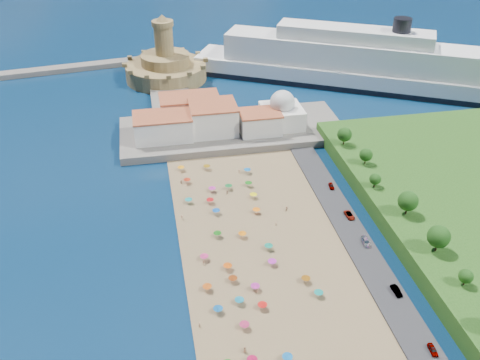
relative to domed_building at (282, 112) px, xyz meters
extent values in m
plane|color=#071938|center=(-30.00, -71.00, -8.97)|extent=(700.00, 700.00, 0.00)
cube|color=#59544C|center=(-20.00, 2.00, -7.47)|extent=(90.00, 36.00, 3.00)
cube|color=#59544C|center=(-42.00, 37.00, -7.77)|extent=(18.00, 70.00, 2.40)
cube|color=silver|center=(-48.00, -2.00, -1.47)|extent=(22.00, 14.00, 9.00)
cube|color=silver|center=(-28.00, 0.00, -0.47)|extent=(18.00, 16.00, 11.00)
cube|color=silver|center=(-10.00, -4.00, -1.97)|extent=(16.00, 12.00, 8.00)
cube|color=silver|center=(-36.00, 12.00, -0.97)|extent=(24.00, 14.00, 10.00)
cube|color=silver|center=(0.00, 0.00, -1.97)|extent=(16.00, 16.00, 8.00)
sphere|color=silver|center=(0.00, 0.00, 4.03)|extent=(10.00, 10.00, 10.00)
cylinder|color=silver|center=(0.00, 0.00, 7.83)|extent=(1.20, 1.20, 1.60)
cylinder|color=#A58D52|center=(-42.00, 67.00, -4.97)|extent=(40.00, 40.00, 8.00)
cylinder|color=#A58D52|center=(-42.00, 67.00, 1.53)|extent=(24.00, 24.00, 5.00)
cylinder|color=#A58D52|center=(-42.00, 67.00, 11.03)|extent=(9.00, 9.00, 14.00)
cylinder|color=#A58D52|center=(-42.00, 67.00, 19.23)|extent=(10.40, 10.40, 2.40)
cone|color=#A58D52|center=(-42.00, 67.00, 21.93)|extent=(6.00, 6.00, 3.00)
cube|color=black|center=(46.00, 43.81, -7.72)|extent=(148.36, 93.50, 2.51)
cube|color=white|center=(46.00, 43.81, -4.33)|extent=(147.29, 92.67, 9.28)
cube|color=white|center=(46.00, 43.81, 6.50)|extent=(118.03, 74.50, 12.38)
cube|color=white|center=(46.00, 43.81, 15.79)|extent=(70.55, 46.65, 6.19)
cylinder|color=black|center=(64.22, 34.13, 21.97)|extent=(8.25, 8.25, 6.19)
cylinder|color=gray|center=(-35.42, -101.03, -7.72)|extent=(0.07, 0.07, 2.00)
cone|color=#AC2450|center=(-35.42, -101.03, -6.82)|extent=(2.50, 2.50, 0.60)
cylinder|color=gray|center=(-20.28, -29.91, -7.72)|extent=(0.07, 0.07, 2.00)
cone|color=#0D5EAE|center=(-20.28, -29.91, -6.82)|extent=(2.50, 2.50, 0.60)
cylinder|color=gray|center=(-34.20, -24.74, -7.72)|extent=(0.07, 0.07, 2.00)
cone|color=#845E0C|center=(-34.20, -24.74, -6.82)|extent=(2.50, 2.50, 0.60)
cylinder|color=gray|center=(-29.68, -95.50, -7.72)|extent=(0.07, 0.07, 2.00)
cone|color=red|center=(-29.68, -95.50, -6.82)|extent=(2.50, 2.50, 0.60)
cylinder|color=gray|center=(-35.28, -84.50, -7.72)|extent=(0.07, 0.07, 2.00)
cone|color=maroon|center=(-35.28, -84.50, -6.82)|extent=(2.50, 2.50, 0.60)
cylinder|color=gray|center=(-42.96, -44.95, -7.72)|extent=(0.07, 0.07, 2.00)
cone|color=#0E8384|center=(-42.96, -44.95, -6.82)|extent=(2.50, 2.50, 0.60)
cylinder|color=gray|center=(-16.06, -88.20, -7.72)|extent=(0.07, 0.07, 2.00)
cone|color=#824A0B|center=(-16.06, -88.20, -6.82)|extent=(2.50, 2.50, 0.60)
cylinder|color=gray|center=(-35.84, -79.25, -7.72)|extent=(0.07, 0.07, 2.00)
cone|color=#D04C09|center=(-35.84, -79.25, -6.82)|extent=(2.50, 2.50, 0.60)
cylinder|color=gray|center=(-36.38, -64.33, -7.72)|extent=(0.07, 0.07, 2.00)
cone|color=#146211|center=(-36.38, -64.33, -6.82)|extent=(2.50, 2.50, 0.60)
cylinder|color=gray|center=(-29.09, -65.91, -7.72)|extent=(0.07, 0.07, 2.00)
cone|color=orange|center=(-29.09, -65.91, -6.82)|extent=(2.50, 2.50, 0.60)
cylinder|color=gray|center=(-36.04, -46.37, -7.72)|extent=(0.07, 0.07, 2.00)
cone|color=#B30E11|center=(-36.04, -46.37, -6.82)|extent=(2.50, 2.50, 0.60)
cylinder|color=gray|center=(-40.90, -94.70, -7.72)|extent=(0.07, 0.07, 2.00)
cone|color=#0B5194|center=(-40.90, -94.70, -6.82)|extent=(2.50, 2.50, 0.60)
cylinder|color=gray|center=(-43.47, -23.84, -7.72)|extent=(0.07, 0.07, 2.00)
cone|color=orange|center=(-43.47, -23.84, -6.82)|extent=(2.50, 2.50, 0.60)
cylinder|color=gray|center=(-42.17, -32.58, -7.72)|extent=(0.07, 0.07, 2.00)
cone|color=#A1240E|center=(-42.17, -32.58, -6.82)|extent=(2.50, 2.50, 0.60)
cylinder|color=gray|center=(-23.30, -79.81, -7.72)|extent=(0.07, 0.07, 2.00)
cone|color=#BB28B4|center=(-23.30, -79.81, -6.82)|extent=(2.50, 2.50, 0.60)
cylinder|color=gray|center=(-22.69, -72.98, -7.72)|extent=(0.07, 0.07, 2.00)
cone|color=#0E8064|center=(-22.69, -72.98, -6.82)|extent=(2.50, 2.50, 0.60)
cylinder|color=gray|center=(-35.01, -52.69, -7.72)|extent=(0.07, 0.07, 2.00)
cone|color=#0D4CAA|center=(-35.01, -52.69, -6.82)|extent=(2.50, 2.50, 0.60)
cylinder|color=gray|center=(-21.63, -38.63, -7.72)|extent=(0.07, 0.07, 2.00)
cone|color=#136812|center=(-21.63, -38.63, -6.82)|extent=(2.50, 2.50, 0.60)
cylinder|color=gray|center=(-34.41, -39.65, -7.72)|extent=(0.07, 0.07, 2.00)
cone|color=#B62790|center=(-34.41, -39.65, -6.82)|extent=(2.50, 2.50, 0.60)
cylinder|color=gray|center=(-27.69, -112.34, -7.72)|extent=(0.07, 0.07, 2.00)
cone|color=#0D61B0|center=(-27.69, -112.34, -6.82)|extent=(2.50, 2.50, 0.60)
cone|color=#A70D3B|center=(-35.72, -111.61, -6.82)|extent=(2.50, 2.50, 0.60)
cylinder|color=gray|center=(-22.37, -54.62, -7.72)|extent=(0.07, 0.07, 2.00)
cone|color=orange|center=(-22.37, -54.62, -6.82)|extent=(2.50, 2.50, 0.60)
cylinder|color=gray|center=(-28.66, -39.15, -7.72)|extent=(0.07, 0.07, 2.00)
cone|color=#12662A|center=(-28.66, -39.15, -6.82)|extent=(2.50, 2.50, 0.60)
cylinder|color=gray|center=(-21.45, -45.96, -7.72)|extent=(0.07, 0.07, 2.00)
cone|color=yellow|center=(-21.45, -45.96, -6.82)|extent=(2.50, 2.50, 0.60)
cylinder|color=gray|center=(-42.51, -86.34, -7.72)|extent=(0.07, 0.07, 2.00)
cone|color=#C24E0F|center=(-42.51, -86.34, -6.82)|extent=(2.50, 2.50, 0.60)
cylinder|color=gray|center=(-30.03, -88.54, -7.72)|extent=(0.07, 0.07, 2.00)
cone|color=#AF258C|center=(-30.03, -88.54, -6.82)|extent=(2.50, 2.50, 0.60)
cylinder|color=gray|center=(-14.34, -93.97, -7.72)|extent=(0.07, 0.07, 2.00)
cone|color=#0E8379|center=(-14.34, -93.97, -6.82)|extent=(2.50, 2.50, 0.60)
cylinder|color=gray|center=(-41.66, -74.09, -7.72)|extent=(0.07, 0.07, 2.00)
cone|color=#BF2969|center=(-41.66, -74.09, -6.82)|extent=(2.50, 2.50, 0.60)
cylinder|color=gray|center=(-35.08, -92.69, -7.72)|extent=(0.07, 0.07, 2.00)
cone|color=#107493|center=(-35.08, -92.69, -6.82)|extent=(2.50, 2.50, 0.60)
imported|color=tan|center=(-12.49, -55.15, -7.82)|extent=(1.57, 1.56, 1.81)
imported|color=tan|center=(-44.22, -32.61, -7.94)|extent=(0.89, 0.95, 1.58)
imported|color=tan|center=(-42.06, -76.02, -7.92)|extent=(0.80, 0.92, 1.60)
imported|color=tan|center=(-17.75, -62.14, -7.85)|extent=(0.71, 0.76, 1.75)
imported|color=tan|center=(-29.64, -89.23, -7.93)|extent=(0.84, 0.93, 1.59)
imported|color=tan|center=(-36.76, -108.12, -7.82)|extent=(1.20, 1.74, 1.80)
imported|color=tan|center=(-45.99, -53.34, -7.88)|extent=(1.15, 0.74, 1.70)
imported|color=tan|center=(-23.18, -29.48, -7.88)|extent=(1.16, 1.25, 1.69)
imported|color=tan|center=(-29.58, -42.22, -7.83)|extent=(0.91, 0.73, 1.80)
imported|color=tan|center=(-46.09, -98.54, -7.84)|extent=(0.45, 0.66, 1.76)
imported|color=gray|center=(6.00, -96.82, -7.56)|extent=(1.74, 4.43, 1.44)
imported|color=gray|center=(6.00, -62.52, -7.60)|extent=(2.44, 4.94, 1.35)
imported|color=gray|center=(6.00, -76.06, -7.58)|extent=(2.41, 4.96, 1.39)
imported|color=gray|center=(6.00, -116.43, -7.62)|extent=(1.84, 3.94, 1.30)
imported|color=gray|center=(6.00, -45.26, -7.62)|extent=(2.02, 4.00, 1.31)
cylinder|color=#382314|center=(20.77, -102.37, -1.94)|extent=(0.50, 0.50, 2.07)
sphere|color=#14380F|center=(20.77, -102.37, -0.08)|extent=(3.72, 3.72, 3.72)
cylinder|color=#382314|center=(20.41, -88.61, -1.23)|extent=(0.50, 0.50, 3.49)
sphere|color=#14380F|center=(20.41, -88.61, 1.91)|extent=(6.27, 6.27, 6.27)
cylinder|color=#382314|center=(20.01, -71.11, -1.28)|extent=(0.50, 0.50, 3.39)
sphere|color=#14380F|center=(20.01, -71.11, 1.78)|extent=(6.11, 6.11, 6.11)
cylinder|color=#382314|center=(16.67, -55.07, -1.92)|extent=(0.50, 0.50, 2.11)
sphere|color=#14380F|center=(16.67, -55.07, -0.03)|extent=(3.79, 3.79, 3.79)
cylinder|color=#382314|center=(19.37, -40.52, -1.70)|extent=(0.50, 0.50, 2.54)
sphere|color=#14380F|center=(19.37, -40.52, 0.58)|extent=(4.57, 4.57, 4.57)
cylinder|color=#382314|center=(16.96, -25.70, -1.49)|extent=(0.50, 0.50, 2.96)
sphere|color=#14380F|center=(16.96, -25.70, 1.17)|extent=(5.33, 5.33, 5.33)
camera|label=1|loc=(-53.51, -190.09, 91.36)|focal=40.00mm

